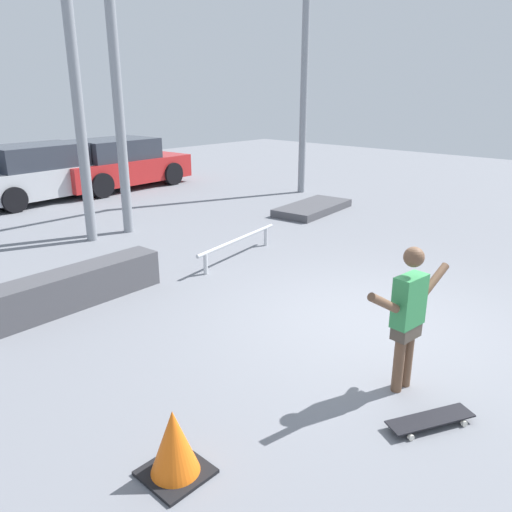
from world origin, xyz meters
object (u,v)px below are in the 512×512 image
Objects in this scene: skateboard at (430,419)px; grind_box at (75,287)px; parked_car_red at (118,164)px; skateboarder at (408,312)px; parked_car_silver at (42,174)px; grind_rail at (238,242)px; traffic_cone at (174,444)px; manual_pad at (313,208)px.

grind_box is (-0.83, 4.76, 0.19)m from skateboard.
skateboard is 0.19× the size of parked_car_red.
parked_car_silver reaches higher than skateboarder.
grind_rail is (2.13, 4.53, 0.24)m from skateboard.
grind_box is 3.73m from traffic_cone.
skateboarder is 12.20m from parked_car_red.
manual_pad is at bearing -63.23° from parked_car_silver.
skateboarder is 7.68m from manual_pad.
traffic_cone is at bearing -149.93° from manual_pad.
skateboarder is 2.46m from traffic_cone.
grind_rail is (2.95, -0.23, 0.04)m from grind_box.
skateboard is 8.25m from manual_pad.
manual_pad reaches higher than skateboard.
grind_rail is at bearing -111.50° from parked_car_red.
manual_pad is at bearing -80.83° from parked_car_red.
skateboarder reaches higher than manual_pad.
manual_pad is 6.44m from parked_car_red.
traffic_cone is at bearing 168.86° from skateboarder.
manual_pad is at bearing 17.57° from grind_rail.
parked_car_silver is (1.73, 11.46, -0.12)m from skateboarder.
traffic_cone is (-6.38, -10.78, -0.43)m from parked_car_red.
traffic_cone is (-4.04, -3.34, -0.02)m from grind_rail.
grind_box is at bearing 111.76° from skateboarder.
grind_rail is at bearing -4.52° from grind_box.
parked_car_silver is at bearing 90.21° from grind_rail.
traffic_cone reaches higher than grind_box.
skateboard is at bearing -114.50° from parked_car_red.
grind_box is at bearing -171.82° from manual_pad.
grind_box is 0.59× the size of parked_car_red.
parked_car_silver is 11.48m from traffic_cone.
manual_pad is at bearing 49.46° from skateboarder.
skateboarder is at bearing -113.44° from grind_rail.
parked_car_silver reaches higher than parked_car_red.
manual_pad is 3.85× the size of traffic_cone.
grind_box is at bearing 127.45° from skateboard.
skateboarder is 2.58× the size of traffic_cone.
grind_rail is 0.51× the size of parked_car_silver.
grind_rail is 7.81m from parked_car_red.
skateboarder is 11.59m from parked_car_silver.
parked_car_silver is at bearing 67.80° from grind_box.
grind_box is 2.96m from grind_rail.
skateboard is 0.37× the size of grind_rail.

